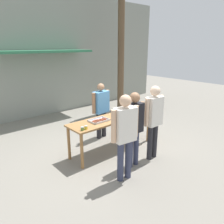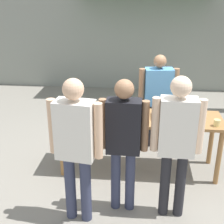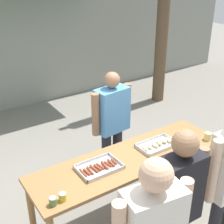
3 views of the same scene
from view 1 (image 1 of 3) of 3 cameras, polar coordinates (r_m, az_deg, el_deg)
ground_plane at (r=5.81m, az=0.00°, el=-9.62°), size 24.00×24.00×0.00m
building_facade_back at (r=8.60m, az=-18.30°, el=13.91°), size 12.00×1.11×4.50m
serving_table at (r=5.51m, az=0.00°, el=-2.57°), size 2.34×0.67×0.87m
food_tray_sausages at (r=5.24m, az=-3.44°, el=-2.25°), size 0.46×0.32×0.04m
food_tray_buns at (r=5.74m, az=2.95°, el=-0.40°), size 0.47×0.27×0.06m
condiment_jar_mustard at (r=4.71m, az=-7.75°, el=-4.33°), size 0.07×0.07×0.08m
condiment_jar_ketchup at (r=4.76m, az=-6.80°, el=-4.04°), size 0.07×0.07×0.08m
beer_cup at (r=6.02m, az=8.73°, el=0.51°), size 0.09×0.09×0.09m
person_server_behind_table at (r=6.21m, az=-2.88°, el=1.47°), size 0.65×0.30×1.60m
person_customer_holding_hotdog at (r=4.18m, az=3.38°, el=-4.94°), size 0.61×0.29×1.75m
person_customer_with_cup at (r=5.07m, az=10.86°, el=-1.09°), size 0.58×0.23×1.76m
person_customer_waiting_in_line at (r=4.69m, az=5.78°, el=-2.95°), size 0.57×0.23×1.69m
utility_pole at (r=8.95m, az=2.37°, el=16.84°), size 1.10×0.26×5.02m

